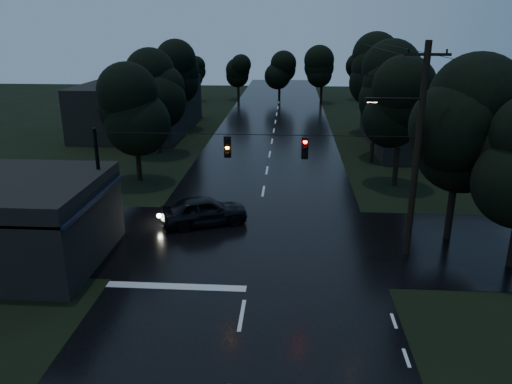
# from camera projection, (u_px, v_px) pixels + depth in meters

# --- Properties ---
(main_road) EXTENTS (12.00, 120.00, 0.02)m
(main_road) POSITION_uv_depth(u_px,v_px,m) (270.00, 154.00, 42.79)
(main_road) COLOR black
(main_road) RESTS_ON ground
(cross_street) EXTENTS (60.00, 9.00, 0.02)m
(cross_street) POSITION_uv_depth(u_px,v_px,m) (255.00, 241.00, 25.78)
(cross_street) COLOR black
(cross_street) RESTS_ON ground
(building_far_right) EXTENTS (10.00, 14.00, 4.40)m
(building_far_right) POSITION_uv_depth(u_px,v_px,m) (427.00, 122.00, 44.95)
(building_far_right) COLOR black
(building_far_right) RESTS_ON ground
(building_far_left) EXTENTS (10.00, 16.00, 5.00)m
(building_far_left) POSITION_uv_depth(u_px,v_px,m) (141.00, 106.00, 52.36)
(building_far_left) COLOR black
(building_far_left) RESTS_ON ground
(utility_pole_main) EXTENTS (3.50, 0.30, 10.00)m
(utility_pole_main) POSITION_uv_depth(u_px,v_px,m) (415.00, 149.00, 22.67)
(utility_pole_main) COLOR black
(utility_pole_main) RESTS_ON ground
(utility_pole_far) EXTENTS (2.00, 0.30, 7.50)m
(utility_pole_far) POSITION_uv_depth(u_px,v_px,m) (375.00, 115.00, 39.12)
(utility_pole_far) COLOR black
(utility_pole_far) RESTS_ON ground
(anchor_pole_left) EXTENTS (0.18, 0.18, 6.00)m
(anchor_pole_left) POSITION_uv_depth(u_px,v_px,m) (100.00, 189.00, 24.36)
(anchor_pole_left) COLOR black
(anchor_pole_left) RESTS_ON ground
(span_signals) EXTENTS (15.00, 0.37, 1.12)m
(span_signals) POSITION_uv_depth(u_px,v_px,m) (265.00, 147.00, 23.11)
(span_signals) COLOR black
(span_signals) RESTS_ON ground
(tree_corner_near) EXTENTS (4.48, 4.48, 9.44)m
(tree_corner_near) POSITION_uv_depth(u_px,v_px,m) (462.00, 125.00, 24.15)
(tree_corner_near) COLOR black
(tree_corner_near) RESTS_ON ground
(tree_left_a) EXTENTS (3.92, 3.92, 8.26)m
(tree_left_a) POSITION_uv_depth(u_px,v_px,m) (134.00, 107.00, 34.14)
(tree_left_a) COLOR black
(tree_left_a) RESTS_ON ground
(tree_left_b) EXTENTS (4.20, 4.20, 8.85)m
(tree_left_b) POSITION_uv_depth(u_px,v_px,m) (156.00, 87.00, 41.62)
(tree_left_b) COLOR black
(tree_left_b) RESTS_ON ground
(tree_left_c) EXTENTS (4.48, 4.48, 9.44)m
(tree_left_c) POSITION_uv_depth(u_px,v_px,m) (175.00, 72.00, 50.99)
(tree_left_c) COLOR black
(tree_left_c) RESTS_ON ground
(tree_right_a) EXTENTS (4.20, 4.20, 8.85)m
(tree_right_a) POSITION_uv_depth(u_px,v_px,m) (402.00, 104.00, 32.84)
(tree_right_a) COLOR black
(tree_right_a) RESTS_ON ground
(tree_right_b) EXTENTS (4.48, 4.48, 9.44)m
(tree_right_b) POSITION_uv_depth(u_px,v_px,m) (389.00, 84.00, 40.24)
(tree_right_b) COLOR black
(tree_right_b) RESTS_ON ground
(tree_right_c) EXTENTS (4.76, 4.76, 10.03)m
(tree_right_c) POSITION_uv_depth(u_px,v_px,m) (377.00, 69.00, 49.53)
(tree_right_c) COLOR black
(tree_right_c) RESTS_ON ground
(car) EXTENTS (5.14, 3.53, 1.62)m
(car) POSITION_uv_depth(u_px,v_px,m) (204.00, 210.00, 27.68)
(car) COLOR black
(car) RESTS_ON ground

